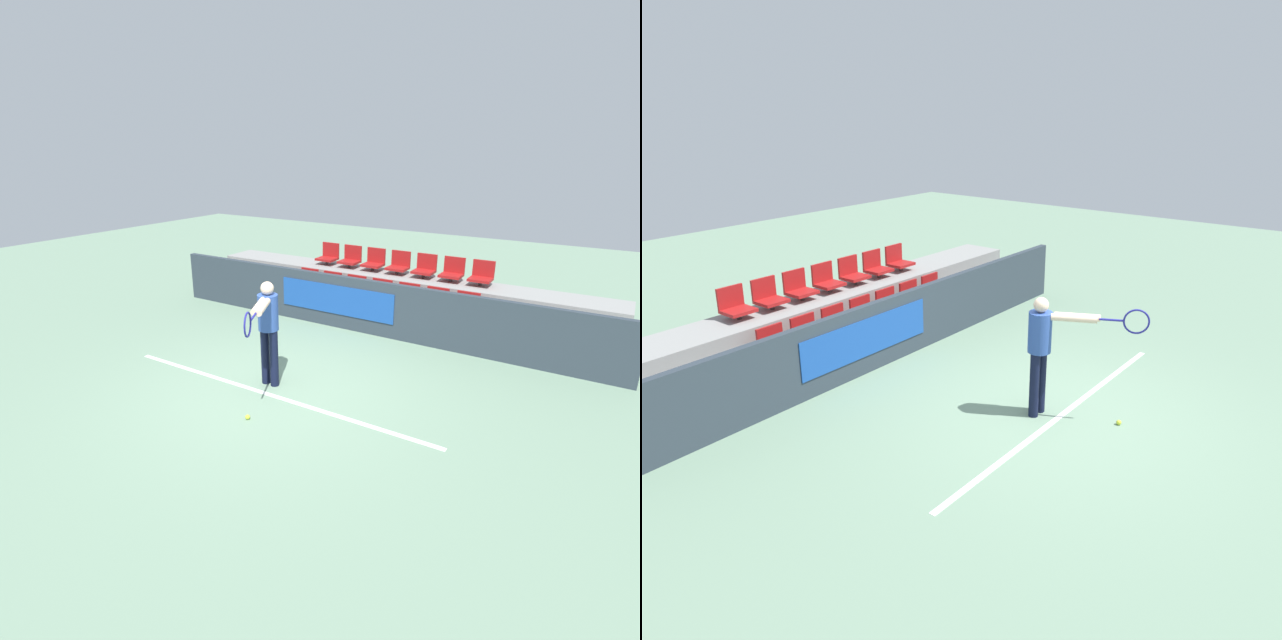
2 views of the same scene
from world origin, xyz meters
The scene contains 21 objects.
ground_plane centered at (0.00, 0.00, 0.00)m, with size 30.00×30.00×0.00m, color gray.
court_baseline centered at (0.00, -0.06, 0.00)m, with size 5.38×0.08×0.01m.
barrier_wall centered at (-0.01, 3.01, 0.53)m, with size 9.19×0.14×1.06m.
bleacher_tier_front centered at (0.00, 3.54, 0.21)m, with size 8.79×0.90×0.43m.
bleacher_tier_middle centered at (0.00, 4.44, 0.43)m, with size 8.79×0.90×0.86m.
stadium_chair_0 centered at (-1.76, 3.65, 0.63)m, with size 0.43×0.39×0.48m.
stadium_chair_1 centered at (-1.17, 3.65, 0.63)m, with size 0.43×0.39×0.48m.
stadium_chair_2 centered at (-0.59, 3.65, 0.63)m, with size 0.43×0.39×0.48m.
stadium_chair_3 centered at (0.00, 3.65, 0.63)m, with size 0.43×0.39×0.48m.
stadium_chair_4 centered at (0.59, 3.65, 0.63)m, with size 0.43×0.39×0.48m.
stadium_chair_5 centered at (1.17, 3.65, 0.63)m, with size 0.43×0.39×0.48m.
stadium_chair_6 centered at (1.76, 3.65, 0.63)m, with size 0.43×0.39×0.48m.
stadium_chair_7 centered at (-1.76, 4.55, 1.06)m, with size 0.43×0.39×0.48m.
stadium_chair_8 centered at (-1.17, 4.55, 1.06)m, with size 0.43×0.39×0.48m.
stadium_chair_9 centered at (-0.59, 4.55, 1.06)m, with size 0.43×0.39×0.48m.
stadium_chair_10 centered at (0.00, 4.55, 1.06)m, with size 0.43×0.39×0.48m.
stadium_chair_11 centered at (0.59, 4.55, 1.06)m, with size 0.43×0.39×0.48m.
stadium_chair_12 centered at (1.17, 4.55, 1.06)m, with size 0.43×0.39×0.48m.
stadium_chair_13 centered at (1.76, 4.55, 1.06)m, with size 0.43×0.39×0.48m.
tennis_player centered at (-0.15, 0.17, 1.00)m, with size 0.74×1.36×1.62m.
tennis_ball centered at (0.20, -0.77, 0.03)m, with size 0.07×0.07×0.07m.
Camera 2 is at (-6.67, -3.52, 3.96)m, focal length 35.00 mm.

